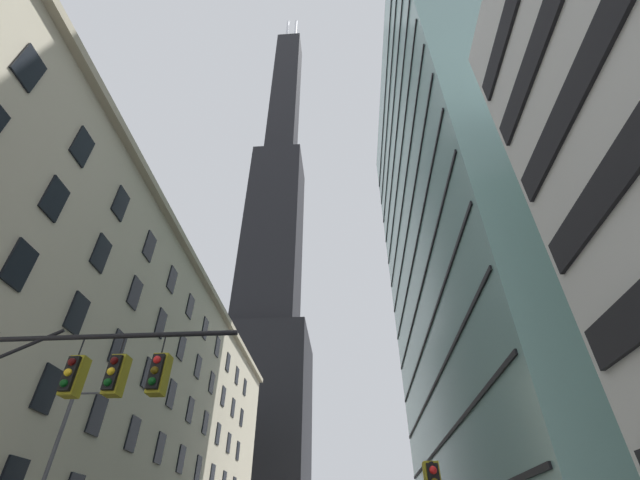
{
  "coord_description": "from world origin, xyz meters",
  "views": [
    {
      "loc": [
        4.24,
        -7.06,
        1.67
      ],
      "look_at": [
        2.6,
        16.74,
        19.75
      ],
      "focal_mm": 23.08,
      "sensor_mm": 36.0,
      "label": 1
    }
  ],
  "objects": [
    {
      "name": "station_building",
      "position": [
        -17.25,
        28.48,
        12.81
      ],
      "size": [
        13.18,
        68.96,
        25.67
      ],
      "color": "#B2A88E",
      "rests_on": "ground"
    },
    {
      "name": "street_lamppost",
      "position": [
        -8.69,
        12.4,
        4.75
      ],
      "size": [
        2.33,
        0.32,
        7.74
      ],
      "color": "#47474C",
      "rests_on": "sidewalk_left"
    },
    {
      "name": "dark_skyscraper",
      "position": [
        -16.27,
        88.85,
        63.39
      ],
      "size": [
        22.33,
        22.33,
        211.84
      ],
      "color": "black",
      "rests_on": "ground"
    },
    {
      "name": "glass_office_midrise",
      "position": [
        18.24,
        26.85,
        29.07
      ],
      "size": [
        14.59,
        36.44,
        58.14
      ],
      "color": "gray",
      "rests_on": "ground"
    },
    {
      "name": "traffic_signal_mast",
      "position": [
        -3.36,
        3.25,
        4.89
      ],
      "size": [
        8.55,
        0.63,
        6.53
      ],
      "color": "black",
      "rests_on": "sidewalk_left"
    }
  ]
}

